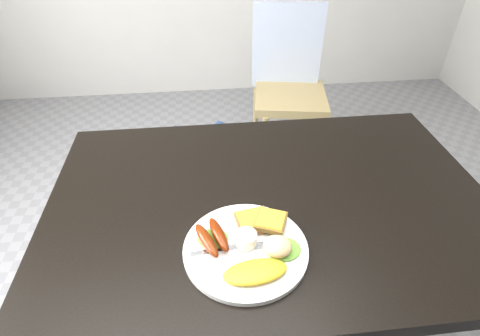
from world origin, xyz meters
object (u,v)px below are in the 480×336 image
(dining_chair, at_px, (290,98))
(plate, at_px, (246,249))
(person, at_px, (236,112))
(dining_table, at_px, (270,202))

(dining_chair, relative_size, plate, 1.37)
(dining_chair, distance_m, plate, 1.42)
(dining_chair, distance_m, person, 0.85)
(plate, bearing_deg, dining_table, 63.22)
(person, bearing_deg, dining_table, 83.44)
(dining_chair, bearing_deg, dining_table, -96.77)
(dining_table, distance_m, person, 0.45)
(plate, bearing_deg, dining_chair, 72.34)
(dining_table, height_order, dining_chair, dining_table)
(dining_table, xyz_separation_m, plate, (-0.09, -0.18, 0.03))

